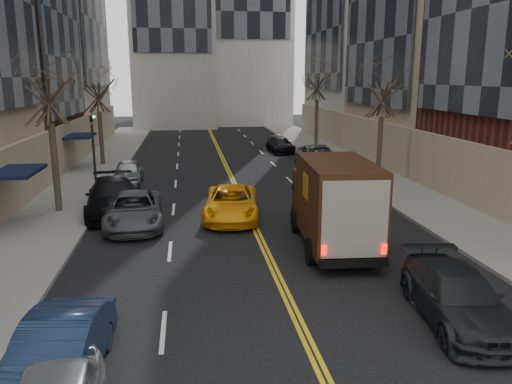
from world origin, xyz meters
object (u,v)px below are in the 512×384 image
at_px(observer_sedan, 457,296).
at_px(taxi, 231,203).
at_px(pedestrian, 296,205).
at_px(ups_truck, 334,204).

height_order(observer_sedan, taxi, taxi).
relative_size(observer_sedan, pedestrian, 2.61).
distance_m(observer_sedan, taxi, 11.64).
xyz_separation_m(taxi, pedestrian, (2.60, -1.69, 0.24)).
relative_size(taxi, pedestrian, 2.67).
xyz_separation_m(observer_sedan, taxi, (-4.95, 10.54, 0.02)).
bearing_deg(observer_sedan, ups_truck, 111.22).
bearing_deg(observer_sedan, taxi, 122.17).
bearing_deg(pedestrian, observer_sedan, -166.17).
relative_size(ups_truck, taxi, 1.23).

